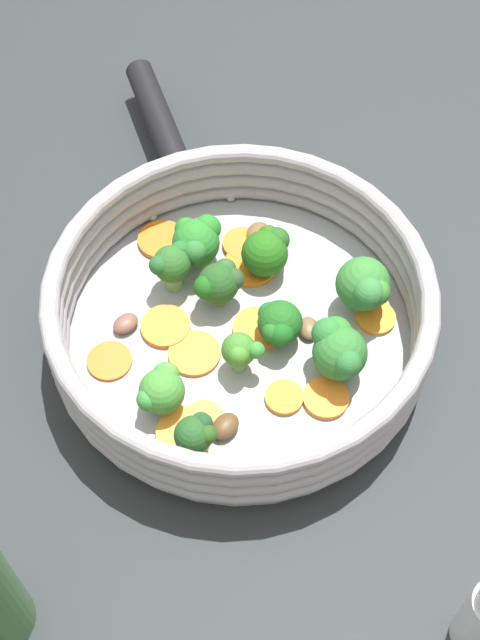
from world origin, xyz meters
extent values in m
plane|color=#212627|center=(0.00, 0.00, 0.00)|extent=(4.00, 4.00, 0.00)
cylinder|color=#939699|center=(0.00, 0.00, 0.01)|extent=(0.30, 0.30, 0.02)
torus|color=gray|center=(0.00, 0.00, 0.02)|extent=(0.32, 0.32, 0.02)
torus|color=gray|center=(0.00, 0.00, 0.04)|extent=(0.32, 0.32, 0.02)
torus|color=gray|center=(0.00, 0.00, 0.06)|extent=(0.32, 0.32, 0.02)
torus|color=gray|center=(0.00, 0.00, 0.07)|extent=(0.32, 0.32, 0.02)
cylinder|color=black|center=(0.08, -0.22, 0.03)|extent=(0.09, 0.17, 0.03)
sphere|color=#959797|center=(0.01, -0.14, 0.02)|extent=(0.01, 0.01, 0.01)
sphere|color=#97949A|center=(0.08, -0.12, 0.02)|extent=(0.01, 0.01, 0.01)
cylinder|color=orange|center=(0.06, 0.00, 0.02)|extent=(0.05, 0.05, 0.01)
cylinder|color=orange|center=(-0.04, 0.07, 0.02)|extent=(0.04, 0.04, 0.01)
cylinder|color=orange|center=(-0.01, -0.07, 0.02)|extent=(0.07, 0.07, 0.01)
cylinder|color=orange|center=(-0.11, -0.01, 0.02)|extent=(0.04, 0.04, 0.00)
cylinder|color=orange|center=(0.11, 0.03, 0.02)|extent=(0.05, 0.05, 0.00)
cylinder|color=orange|center=(0.00, -0.09, 0.02)|extent=(0.05, 0.05, 0.01)
cylinder|color=orange|center=(-0.02, -0.08, 0.02)|extent=(0.03, 0.03, 0.00)
cylinder|color=orange|center=(0.04, 0.03, 0.02)|extent=(0.06, 0.06, 0.00)
cylinder|color=orange|center=(-0.07, 0.06, 0.02)|extent=(0.04, 0.04, 0.01)
cylinder|color=orange|center=(0.07, -0.09, 0.02)|extent=(0.06, 0.06, 0.01)
cylinder|color=orange|center=(0.04, 0.10, 0.02)|extent=(0.06, 0.06, 0.01)
cylinder|color=orange|center=(0.03, 0.09, 0.02)|extent=(0.03, 0.03, 0.01)
cylinder|color=orange|center=(-0.01, 0.00, 0.02)|extent=(0.05, 0.05, 0.00)
cylinder|color=olive|center=(-0.08, 0.04, 0.02)|extent=(0.01, 0.01, 0.02)
sphere|color=#2B6A2B|center=(-0.08, 0.04, 0.05)|extent=(0.04, 0.04, 0.04)
sphere|color=#2B6F28|center=(-0.08, 0.02, 0.05)|extent=(0.03, 0.03, 0.03)
sphere|color=#276B2C|center=(-0.07, 0.03, 0.05)|extent=(0.03, 0.03, 0.03)
sphere|color=#26652C|center=(-0.08, 0.05, 0.05)|extent=(0.02, 0.02, 0.02)
cylinder|color=#8CAA60|center=(-0.02, -0.06, 0.02)|extent=(0.01, 0.01, 0.01)
sphere|color=#205B15|center=(-0.02, -0.06, 0.04)|extent=(0.04, 0.04, 0.04)
sphere|color=#285113|center=(-0.02, -0.08, 0.05)|extent=(0.02, 0.02, 0.02)
sphere|color=#1F511A|center=(-0.03, -0.07, 0.05)|extent=(0.02, 0.02, 0.02)
cylinder|color=#759E56|center=(-0.03, 0.01, 0.02)|extent=(0.01, 0.01, 0.01)
sphere|color=#1C571C|center=(-0.03, 0.01, 0.04)|extent=(0.04, 0.04, 0.04)
sphere|color=#175619|center=(-0.03, 0.02, 0.04)|extent=(0.02, 0.02, 0.02)
sphere|color=#205E1F|center=(-0.03, 0.02, 0.04)|extent=(0.02, 0.02, 0.02)
sphere|color=#185B26|center=(-0.02, 0.00, 0.04)|extent=(0.02, 0.02, 0.02)
cylinder|color=#6D9F53|center=(0.04, -0.07, 0.03)|extent=(0.01, 0.01, 0.02)
sphere|color=#256E24|center=(0.04, -0.07, 0.05)|extent=(0.04, 0.04, 0.04)
sphere|color=#21711E|center=(0.05, -0.08, 0.05)|extent=(0.02, 0.02, 0.02)
sphere|color=#246E22|center=(0.03, -0.08, 0.05)|extent=(0.02, 0.02, 0.02)
sphere|color=#28662D|center=(0.04, -0.05, 0.05)|extent=(0.02, 0.02, 0.02)
cylinder|color=#6DA155|center=(0.06, -0.04, 0.03)|extent=(0.02, 0.02, 0.02)
sphere|color=#265720|center=(0.06, -0.04, 0.05)|extent=(0.03, 0.03, 0.03)
sphere|color=#205226|center=(0.07, -0.04, 0.05)|extent=(0.02, 0.02, 0.02)
sphere|color=#205A2A|center=(0.05, -0.05, 0.05)|extent=(0.02, 0.02, 0.02)
cylinder|color=#6A884C|center=(0.02, -0.03, 0.03)|extent=(0.01, 0.01, 0.02)
sphere|color=#1E481B|center=(0.02, -0.03, 0.04)|extent=(0.03, 0.03, 0.03)
sphere|color=#284E25|center=(0.01, -0.04, 0.05)|extent=(0.02, 0.02, 0.02)
sphere|color=#195116|center=(0.03, -0.02, 0.05)|extent=(0.02, 0.02, 0.02)
sphere|color=#254122|center=(0.01, -0.03, 0.05)|extent=(0.02, 0.02, 0.02)
cylinder|color=#75A351|center=(0.00, 0.04, 0.03)|extent=(0.01, 0.01, 0.02)
sphere|color=#377028|center=(0.00, 0.04, 0.04)|extent=(0.03, 0.03, 0.03)
sphere|color=#3D7827|center=(0.00, 0.04, 0.05)|extent=(0.02, 0.02, 0.02)
sphere|color=#31792B|center=(-0.01, 0.04, 0.05)|extent=(0.01, 0.01, 0.01)
cylinder|color=#80A55C|center=(-0.10, -0.03, 0.03)|extent=(0.01, 0.01, 0.02)
sphere|color=#30712E|center=(-0.10, -0.03, 0.05)|extent=(0.05, 0.05, 0.05)
sphere|color=#327124|center=(-0.11, -0.01, 0.06)|extent=(0.02, 0.02, 0.02)
sphere|color=#2F6E34|center=(-0.10, -0.01, 0.06)|extent=(0.03, 0.03, 0.03)
cylinder|color=#619748|center=(0.03, 0.11, 0.03)|extent=(0.01, 0.01, 0.02)
sphere|color=#1F491D|center=(0.03, 0.11, 0.04)|extent=(0.03, 0.03, 0.03)
sphere|color=#1A4023|center=(0.02, 0.10, 0.05)|extent=(0.01, 0.01, 0.01)
sphere|color=#244716|center=(0.02, 0.11, 0.05)|extent=(0.02, 0.02, 0.02)
sphere|color=#1D4926|center=(0.03, 0.10, 0.05)|extent=(0.02, 0.02, 0.02)
cylinder|color=#84AF67|center=(0.06, 0.07, 0.02)|extent=(0.01, 0.01, 0.01)
sphere|color=#3B7C2E|center=(0.06, 0.07, 0.04)|extent=(0.04, 0.04, 0.04)
sphere|color=#337F35|center=(0.07, 0.08, 0.04)|extent=(0.02, 0.02, 0.02)
sphere|color=#378532|center=(0.06, 0.06, 0.05)|extent=(0.02, 0.02, 0.02)
sphere|color=#447F30|center=(0.05, 0.06, 0.05)|extent=(0.02, 0.02, 0.02)
ellipsoid|color=brown|center=(-0.02, -0.09, 0.02)|extent=(0.03, 0.04, 0.01)
ellipsoid|color=brown|center=(-0.06, 0.00, 0.02)|extent=(0.02, 0.02, 0.01)
ellipsoid|color=#533920|center=(0.01, 0.09, 0.02)|extent=(0.03, 0.03, 0.01)
ellipsoid|color=brown|center=(0.10, 0.00, 0.02)|extent=(0.03, 0.03, 0.01)
camera|label=1|loc=(-0.01, 0.41, 0.64)|focal=50.00mm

